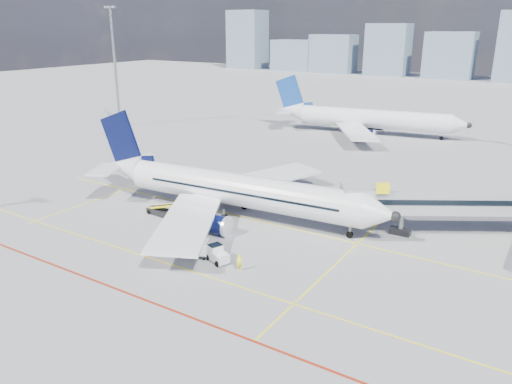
% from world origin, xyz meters
% --- Properties ---
extents(ground, '(420.00, 420.00, 0.00)m').
position_xyz_m(ground, '(0.00, 0.00, 0.00)').
color(ground, gray).
rests_on(ground, ground).
extents(apron_markings, '(90.00, 35.12, 0.01)m').
position_xyz_m(apron_markings, '(-0.58, -3.91, 0.01)').
color(apron_markings, '#FFEF0D').
rests_on(apron_markings, ground).
extents(jet_bridge, '(23.55, 15.78, 6.30)m').
position_xyz_m(jet_bridge, '(23.51, 16.91, 3.74)').
color(jet_bridge, gray).
rests_on(jet_bridge, ground).
extents(floodlight_mast_nw, '(3.20, 0.61, 25.45)m').
position_xyz_m(floodlight_mast_nw, '(-55.00, 40.00, 13.59)').
color(floodlight_mast_nw, gray).
rests_on(floodlight_mast_nw, ground).
extents(distant_skyline, '(253.61, 14.93, 31.10)m').
position_xyz_m(distant_skyline, '(-11.91, 190.00, 11.38)').
color(distant_skyline, slate).
rests_on(distant_skyline, ground).
extents(main_aircraft, '(39.48, 34.36, 11.52)m').
position_xyz_m(main_aircraft, '(-2.15, 7.84, 3.22)').
color(main_aircraft, silver).
rests_on(main_aircraft, ground).
extents(second_aircraft, '(40.21, 34.83, 11.79)m').
position_xyz_m(second_aircraft, '(-5.38, 61.22, 3.22)').
color(second_aircraft, silver).
rests_on(second_aircraft, ground).
extents(baggage_tug, '(2.71, 2.19, 1.66)m').
position_xyz_m(baggage_tug, '(4.10, -3.07, 0.79)').
color(baggage_tug, silver).
rests_on(baggage_tug, ground).
extents(cargo_dolly, '(3.51, 2.61, 1.76)m').
position_xyz_m(cargo_dolly, '(1.48, -3.45, 0.96)').
color(cargo_dolly, black).
rests_on(cargo_dolly, ground).
extents(belt_loader, '(5.60, 1.77, 2.26)m').
position_xyz_m(belt_loader, '(-8.68, 3.25, 0.59)').
color(belt_loader, black).
rests_on(belt_loader, ground).
extents(ramp_worker, '(0.67, 0.69, 1.60)m').
position_xyz_m(ramp_worker, '(6.99, -3.49, 0.80)').
color(ramp_worker, '#FBFF1A').
rests_on(ramp_worker, ground).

